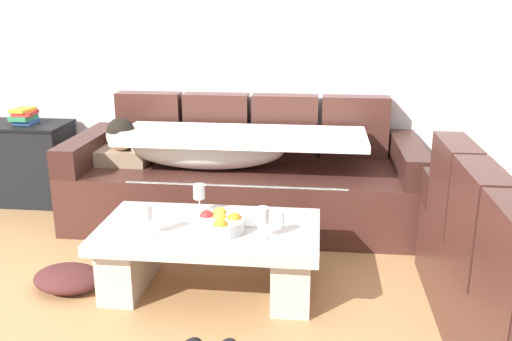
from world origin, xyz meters
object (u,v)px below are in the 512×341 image
object	(u,v)px
open_magazine	(257,220)
book_stack_on_cabinet	(24,116)
couch_along_wall	(239,178)
wine_glass_far_back	(199,193)
coffee_table	(210,250)
wine_glass_near_left	(146,214)
crumpled_garment	(68,278)
side_cabinet	(25,163)
wine_glass_near_right	(262,217)
fruit_bowl	(219,223)

from	to	relation	value
open_magazine	book_stack_on_cabinet	distance (m)	2.30
couch_along_wall	wine_glass_far_back	xyz separation A→B (m)	(-0.11, -0.84, 0.17)
coffee_table	wine_glass_near_left	world-z (taller)	wine_glass_near_left
book_stack_on_cabinet	couch_along_wall	bearing A→B (deg)	-7.60
wine_glass_near_left	crumpled_garment	bearing A→B (deg)	172.08
coffee_table	side_cabinet	bearing A→B (deg)	143.71
couch_along_wall	side_cabinet	xyz separation A→B (m)	(-1.75, 0.22, -0.01)
coffee_table	wine_glass_far_back	distance (m)	0.35
coffee_table	wine_glass_near_right	distance (m)	0.42
couch_along_wall	wine_glass_near_left	size ratio (longest dim) A/B	14.93
couch_along_wall	open_magazine	xyz separation A→B (m)	(0.24, -0.94, 0.06)
coffee_table	wine_glass_near_left	bearing A→B (deg)	-153.57
wine_glass_near_right	book_stack_on_cabinet	xyz separation A→B (m)	(-2.01, 1.40, 0.20)
wine_glass_far_back	book_stack_on_cabinet	bearing A→B (deg)	146.33
wine_glass_near_left	open_magazine	size ratio (longest dim) A/B	0.59
side_cabinet	wine_glass_far_back	bearing A→B (deg)	-32.95
side_cabinet	crumpled_garment	size ratio (longest dim) A/B	1.80
coffee_table	wine_glass_near_right	xyz separation A→B (m)	(0.31, -0.12, 0.26)
couch_along_wall	wine_glass_near_right	bearing A→B (deg)	-76.04
fruit_bowl	side_cabinet	xyz separation A→B (m)	(-1.81, 1.33, -0.10)
open_magazine	book_stack_on_cabinet	bearing A→B (deg)	143.48
couch_along_wall	open_magazine	world-z (taller)	couch_along_wall
fruit_bowl	wine_glass_far_back	distance (m)	0.32
side_cabinet	wine_glass_near_right	bearing A→B (deg)	-34.38
book_stack_on_cabinet	crumpled_garment	xyz separation A→B (m)	(0.91, -1.36, -0.64)
fruit_bowl	open_magazine	xyz separation A→B (m)	(0.19, 0.17, -0.04)
wine_glass_far_back	crumpled_garment	world-z (taller)	wine_glass_far_back
couch_along_wall	wine_glass_near_left	xyz separation A→B (m)	(-0.31, -1.20, 0.17)
wine_glass_far_back	open_magazine	xyz separation A→B (m)	(0.35, -0.10, -0.11)
fruit_bowl	coffee_table	bearing A→B (deg)	142.40
coffee_table	crumpled_garment	xyz separation A→B (m)	(-0.80, -0.08, -0.18)
coffee_table	open_magazine	size ratio (longest dim) A/B	4.29
couch_along_wall	crumpled_garment	xyz separation A→B (m)	(-0.81, -1.13, -0.27)
wine_glass_near_left	book_stack_on_cabinet	xyz separation A→B (m)	(-1.40, 1.43, 0.20)
couch_along_wall	wine_glass_far_back	distance (m)	0.86
wine_glass_near_left	coffee_table	bearing A→B (deg)	26.43
wine_glass_near_left	book_stack_on_cabinet	bearing A→B (deg)	134.39
wine_glass_far_back	open_magazine	size ratio (longest dim) A/B	0.59
side_cabinet	crumpled_garment	world-z (taller)	side_cabinet
wine_glass_near_left	side_cabinet	world-z (taller)	side_cabinet
wine_glass_near_left	side_cabinet	size ratio (longest dim) A/B	0.23
wine_glass_near_left	crumpled_garment	distance (m)	0.66
wine_glass_near_right	open_magazine	size ratio (longest dim) A/B	0.59
wine_glass_far_back	open_magazine	distance (m)	0.38
coffee_table	side_cabinet	world-z (taller)	side_cabinet
fruit_bowl	book_stack_on_cabinet	bearing A→B (deg)	142.99
wine_glass_near_right	book_stack_on_cabinet	world-z (taller)	book_stack_on_cabinet
coffee_table	couch_along_wall	bearing A→B (deg)	89.30
fruit_bowl	wine_glass_near_right	size ratio (longest dim) A/B	1.69
couch_along_wall	crumpled_garment	world-z (taller)	couch_along_wall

